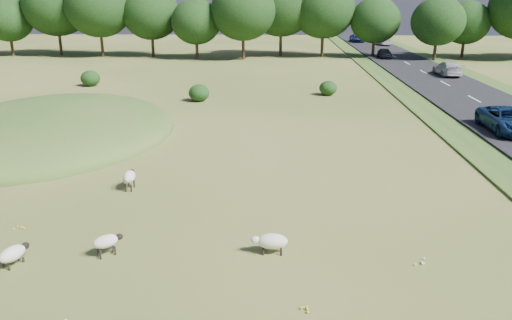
% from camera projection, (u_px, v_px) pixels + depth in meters
% --- Properties ---
extents(ground, '(160.00, 160.00, 0.00)m').
position_uv_depth(ground, '(240.00, 109.00, 40.26)').
color(ground, '#3F561B').
rests_on(ground, ground).
extents(mound, '(16.00, 20.00, 4.00)m').
position_uv_depth(mound, '(52.00, 134.00, 33.20)').
color(mound, '#33561E').
rests_on(mound, ground).
extents(road, '(8.00, 150.00, 0.25)m').
position_uv_depth(road, '(451.00, 88.00, 48.83)').
color(road, black).
rests_on(road, ground).
extents(treeline, '(96.28, 14.66, 11.70)m').
position_uv_depth(treeline, '(251.00, 11.00, 71.86)').
color(treeline, black).
rests_on(treeline, ground).
extents(shrubs, '(25.38, 8.96, 1.57)m').
position_uv_depth(shrubs, '(182.00, 85.00, 46.81)').
color(shrubs, black).
rests_on(shrubs, ground).
extents(sheep_0, '(1.07, 0.95, 0.79)m').
position_uv_depth(sheep_0, '(107.00, 241.00, 17.47)').
color(sheep_0, beige).
rests_on(sheep_0, ground).
extents(sheep_1, '(0.59, 1.26, 0.91)m').
position_uv_depth(sheep_1, '(129.00, 177.00, 23.48)').
color(sheep_1, beige).
rests_on(sheep_1, ground).
extents(sheep_2, '(0.86, 1.25, 0.70)m').
position_uv_depth(sheep_2, '(13.00, 253.00, 16.89)').
color(sheep_2, beige).
rests_on(sheep_2, ground).
extents(sheep_3, '(1.32, 0.60, 0.76)m').
position_uv_depth(sheep_3, '(271.00, 241.00, 17.63)').
color(sheep_3, beige).
rests_on(sheep_3, ground).
extents(car_1, '(1.63, 4.05, 1.38)m').
position_uv_depth(car_1, '(385.00, 53.00, 71.01)').
color(car_1, black).
rests_on(car_1, road).
extents(car_2, '(2.55, 5.53, 1.54)m').
position_uv_depth(car_2, '(508.00, 120.00, 32.55)').
color(car_2, navy).
rests_on(car_2, road).
extents(car_3, '(1.95, 4.81, 1.39)m').
position_uv_depth(car_3, '(384.00, 41.00, 89.79)').
color(car_3, silver).
rests_on(car_3, road).
extents(car_4, '(2.48, 5.37, 1.49)m').
position_uv_depth(car_4, '(358.00, 38.00, 96.01)').
color(car_4, navy).
rests_on(car_4, road).
extents(car_5, '(2.14, 5.27, 1.53)m').
position_uv_depth(car_5, '(448.00, 68.00, 55.67)').
color(car_5, silver).
rests_on(car_5, road).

